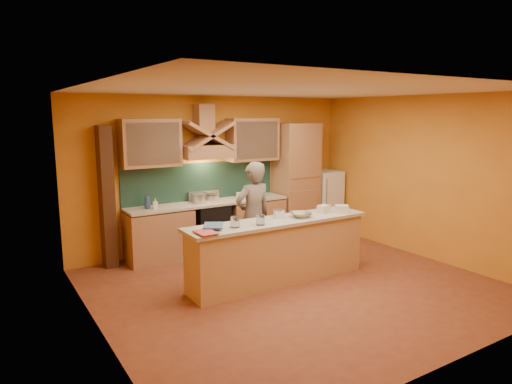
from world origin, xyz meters
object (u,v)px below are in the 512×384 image
fridge (324,202)px  person (253,217)px  stove (209,227)px  kitchen_scale (279,214)px  mixing_bowl (301,215)px

fridge → person: bearing=-153.6°
stove → fridge: 2.71m
stove → kitchen_scale: 1.90m
fridge → kitchen_scale: bearing=-143.4°
kitchen_scale → mixing_bowl: (0.30, -0.15, -0.02)m
person → stove: bearing=-86.2°
person → mixing_bowl: (0.42, -0.68, 0.11)m
stove → person: 1.34m
person → kitchen_scale: (0.13, -0.53, 0.13)m
kitchen_scale → mixing_bowl: kitchen_scale is taller
kitchen_scale → stove: bearing=118.2°
kitchen_scale → mixing_bowl: size_ratio=0.43×
stove → mixing_bowl: size_ratio=2.90×
mixing_bowl → kitchen_scale: bearing=153.7°
stove → person: person is taller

